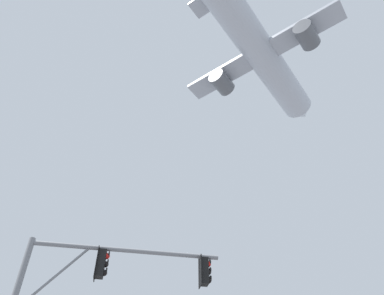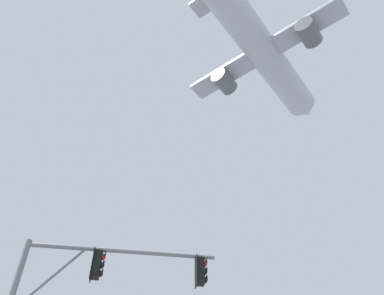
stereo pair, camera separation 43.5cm
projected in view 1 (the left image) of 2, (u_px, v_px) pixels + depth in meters
signal_pole_near at (89, 295)px, 11.03m from camera, size 6.28×0.93×6.75m
airplane at (262, 56)px, 44.90m from camera, size 19.88×22.13×7.23m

